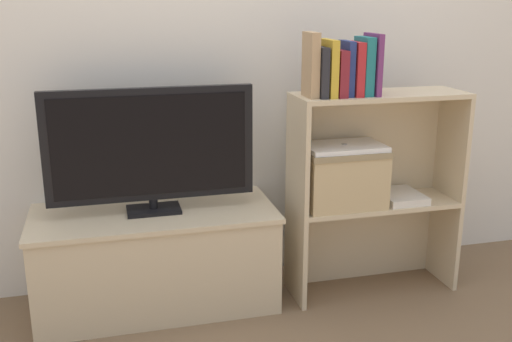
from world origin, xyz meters
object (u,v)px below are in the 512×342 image
Objects in this scene: book_charcoal at (319,72)px; storage_basket_left at (343,175)px; book_teal at (364,66)px; tv_stand at (156,258)px; book_tan at (311,65)px; magazine_stack at (400,196)px; book_mustard at (328,68)px; laptop at (344,147)px; book_navy at (346,68)px; book_crimson at (355,69)px; tv at (151,147)px; book_maroon at (338,73)px; book_plum at (373,64)px.

book_charcoal is 0.46m from storage_basket_left.
tv_stand is at bearing 172.32° from book_teal.
book_tan is 0.74m from magazine_stack.
book_mustard reaches higher than laptop.
book_mustard is 1.02× the size of magazine_stack.
book_navy is 0.04m from book_crimson.
tv_stand is at bearing 170.17° from book_charcoal.
tv is at bearing 170.30° from book_charcoal.
book_maroon is 0.79× the size of book_teal.
book_maroon is at bearing 0.00° from book_mustard.
storage_basket_left is at bearing 4.67° from book_tan.
book_navy reaches higher than storage_basket_left.
book_navy is (0.08, 0.00, -0.00)m from book_mustard.
book_navy is 0.66× the size of laptop.
tv_stand is at bearing 174.79° from magazine_stack.
book_navy is 0.64m from magazine_stack.
book_teal is at bearing 0.00° from book_tan.
book_mustard is (0.07, 0.00, -0.01)m from book_tan.
tv_stand is at bearing 172.62° from storage_basket_left.
laptop is at bearing 8.60° from book_mustard.
book_charcoal is 0.90× the size of book_navy.
book_navy reaches higher than laptop.
book_crimson is (0.07, 0.00, 0.02)m from book_maroon.
laptop reaches higher than magazine_stack.
tv_stand is 1.10m from magazine_stack.
tv is 0.88m from book_crimson.
book_teal reaches higher than book_charcoal.
book_teal reaches higher than book_maroon.
book_tan is 0.05m from book_charcoal.
tv_stand is 3.95× the size of book_tan.
book_tan reaches higher than tv_stand.
book_crimson is at bearing -27.40° from laptop.
book_tan reaches higher than book_maroon.
tv is 0.85m from book_navy.
book_teal is 0.67× the size of storage_basket_left.
magazine_stack is (1.08, -0.10, -0.27)m from tv.
book_plum is at bearing -7.36° from tv_stand.
book_charcoal is 0.12m from book_navy.
book_crimson is 0.63m from magazine_stack.
book_navy reaches higher than magazine_stack.
book_plum reaches higher than book_mustard.
book_crimson is (0.19, 0.00, -0.02)m from book_tan.
book_crimson is at bearing -27.40° from storage_basket_left.
tv_stand is at bearing 170.68° from book_mustard.
laptop is (0.16, 0.01, -0.35)m from book_tan.
book_crimson is at bearing 180.00° from book_plum.
tv is 3.80× the size of magazine_stack.
tv_stand is 2.90× the size of storage_basket_left.
book_tan is at bearing -10.39° from tv_stand.
book_teal is (0.86, -0.12, 0.80)m from tv_stand.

